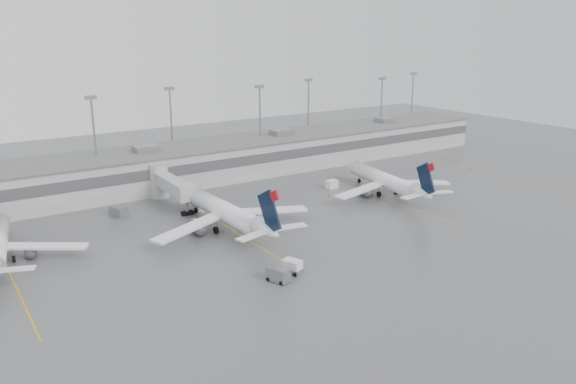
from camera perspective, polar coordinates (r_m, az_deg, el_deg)
ground at (r=90.06m, az=11.67°, el=-6.07°), size 260.00×260.00×0.00m
terminal at (r=133.78m, az=-6.05°, el=3.46°), size 152.00×17.00×9.45m
light_masts at (r=137.33m, az=-7.28°, el=7.10°), size 142.40×8.00×20.60m
jet_bridge_right at (r=114.79m, az=-12.23°, el=0.85°), size 4.00×17.20×7.00m
stand_markings at (r=107.03m, az=2.57°, el=-2.08°), size 105.25×40.00×0.01m
jet_mid_left at (r=97.45m, az=-6.35°, el=-1.96°), size 29.92×33.56×10.85m
jet_mid_right at (r=119.03m, az=9.99°, el=1.16°), size 27.40×30.94×10.06m
baggage_tug at (r=81.09m, az=0.44°, el=-7.71°), size 2.85×3.52×1.97m
baggage_cart at (r=78.46m, az=-1.02°, el=-8.35°), size 2.78×3.57×2.02m
gse_uld_b at (r=109.05m, az=-9.15°, el=-1.40°), size 3.24×2.78×1.94m
gse_uld_c at (r=123.09m, az=4.47°, el=0.79°), size 2.65×1.88×1.79m
gse_loader at (r=108.97m, az=-16.85°, el=-1.90°), size 3.07×3.72×2.00m
cone_b at (r=102.51m, az=-7.94°, el=-2.84°), size 0.49×0.49×0.79m
cone_c at (r=117.39m, az=4.16°, el=-0.28°), size 0.39×0.39×0.62m
cone_d at (r=146.14m, az=18.03°, el=2.30°), size 0.44×0.44×0.70m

